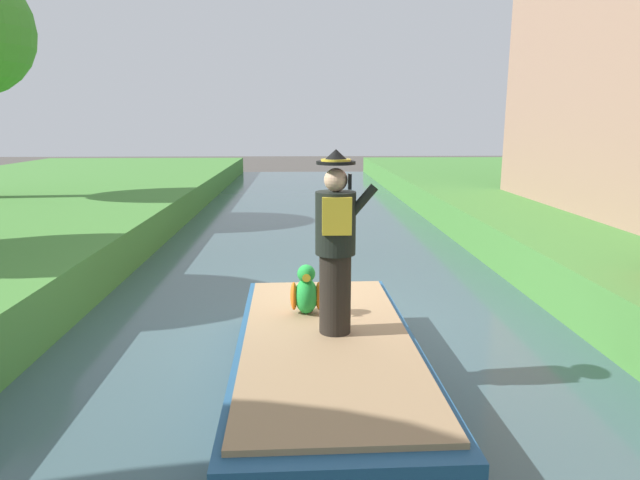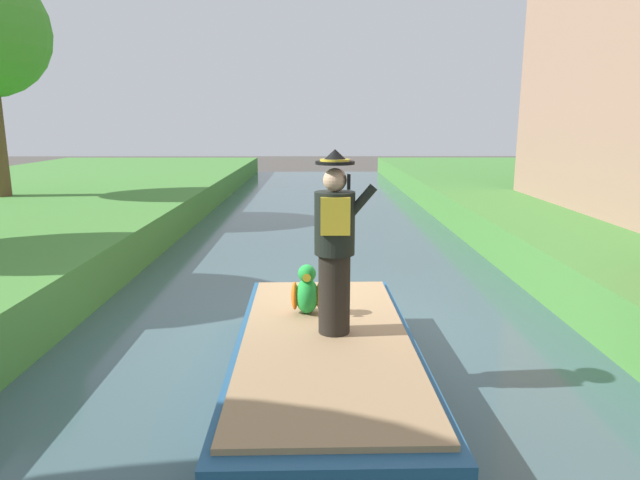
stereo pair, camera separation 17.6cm
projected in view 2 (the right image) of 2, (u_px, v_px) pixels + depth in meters
The scene contains 5 objects.
ground_plane at pixel (323, 336), 7.42m from camera, with size 80.00×80.00×0.00m, color #4C4742.
canal_water at pixel (323, 333), 7.41m from camera, with size 6.69×48.00×0.10m, color #3D565B.
boat at pixel (326, 365), 5.61m from camera, with size 1.88×4.23×0.61m.
person_pirate at pixel (335, 244), 5.47m from camera, with size 0.61×0.42×1.85m.
parrot_plush at pixel (307, 292), 6.17m from camera, with size 0.36×0.35×0.57m.
Camera 2 is at (-0.10, -6.99, 2.81)m, focal length 31.09 mm.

